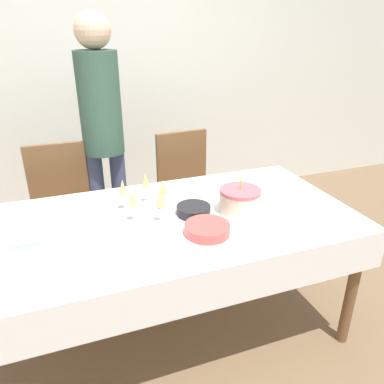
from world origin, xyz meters
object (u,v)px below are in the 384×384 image
plate_stack_dessert (194,210)px  person_standing (102,121)px  birthday_cake (240,200)px  champagne_tray (144,202)px  dining_chair_far_right (187,190)px  plate_stack_main (207,229)px  dining_chair_far_left (63,208)px

plate_stack_dessert → person_standing: size_ratio=0.10×
birthday_cake → champagne_tray: bearing=163.4°
birthday_cake → champagne_tray: 0.51m
dining_chair_far_right → plate_stack_main: dining_chair_far_right is taller
dining_chair_far_left → champagne_tray: 0.88m
dining_chair_far_left → birthday_cake: bearing=-43.7°
person_standing → dining_chair_far_left: bearing=-161.5°
dining_chair_far_left → dining_chair_far_right: bearing=-0.0°
plate_stack_main → plate_stack_dessert: (0.01, 0.21, -0.00)m
champagne_tray → plate_stack_dessert: size_ratio=2.09×
dining_chair_far_left → plate_stack_dessert: 1.08m
dining_chair_far_left → champagne_tray: dining_chair_far_left is taller
champagne_tray → dining_chair_far_right: bearing=55.5°
birthday_cake → plate_stack_dessert: 0.25m
birthday_cake → person_standing: size_ratio=0.13×
dining_chair_far_right → birthday_cake: bearing=-90.5°
plate_stack_dessert → champagne_tray: bearing=158.2°
champagne_tray → plate_stack_main: champagne_tray is taller
birthday_cake → plate_stack_dessert: bearing=168.8°
dining_chair_far_right → plate_stack_dessert: dining_chair_far_right is taller
plate_stack_main → birthday_cake: bearing=32.5°
dining_chair_far_right → birthday_cake: (-0.01, -0.86, 0.30)m
dining_chair_far_left → birthday_cake: 1.28m
birthday_cake → dining_chair_far_right: bearing=89.5°
dining_chair_far_right → champagne_tray: (-0.49, -0.72, 0.30)m
person_standing → birthday_cake: bearing=-59.7°
dining_chair_far_right → champagne_tray: 0.92m
dining_chair_far_right → dining_chair_far_left: bearing=180.0°
dining_chair_far_right → plate_stack_main: 1.09m
champagne_tray → plate_stack_main: (0.23, -0.31, -0.04)m
dining_chair_far_left → birthday_cake: birthday_cake is taller
dining_chair_far_left → person_standing: bearing=18.5°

